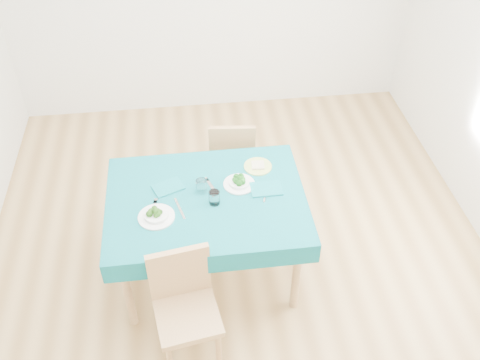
{
  "coord_description": "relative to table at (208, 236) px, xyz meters",
  "views": [
    {
      "loc": [
        -0.34,
        -2.73,
        3.29
      ],
      "look_at": [
        0.0,
        0.0,
        0.85
      ],
      "focal_mm": 40.0,
      "sensor_mm": 36.0,
      "label": 1
    }
  ],
  "objects": [
    {
      "name": "side_plate",
      "position": [
        0.4,
        0.29,
        0.38
      ],
      "size": [
        0.21,
        0.21,
        0.01
      ],
      "primitive_type": "cylinder",
      "color": "#B7CC63",
      "rests_on": "table"
    },
    {
      "name": "chair_near",
      "position": [
        -0.19,
        -0.7,
        0.11
      ],
      "size": [
        0.45,
        0.48,
        0.98
      ],
      "primitive_type": "cube",
      "rotation": [
        0.0,
        0.0,
        0.16
      ],
      "color": "#A77E4E",
      "rests_on": "ground"
    },
    {
      "name": "table",
      "position": [
        0.0,
        0.0,
        0.0
      ],
      "size": [
        1.37,
        1.04,
        0.76
      ],
      "primitive_type": "cube",
      "color": "#095A62",
      "rests_on": "ground"
    },
    {
      "name": "napkin_far",
      "position": [
        0.43,
        0.04,
        0.39
      ],
      "size": [
        0.22,
        0.15,
        0.01
      ],
      "primitive_type": "cube",
      "rotation": [
        0.0,
        0.0,
        0.01
      ],
      "color": "#0C646C",
      "rests_on": "table"
    },
    {
      "name": "knife_far",
      "position": [
        0.42,
        0.0,
        0.38
      ],
      "size": [
        0.07,
        0.18,
        0.0
      ],
      "primitive_type": "cube",
      "rotation": [
        0.0,
        0.0,
        -0.29
      ],
      "color": "silver",
      "rests_on": "table"
    },
    {
      "name": "fork_far",
      "position": [
        0.05,
        0.12,
        0.38
      ],
      "size": [
        0.08,
        0.17,
        0.0
      ],
      "primitive_type": "cube",
      "rotation": [
        0.0,
        0.0,
        0.34
      ],
      "color": "silver",
      "rests_on": "table"
    },
    {
      "name": "knife_near",
      "position": [
        -0.18,
        -0.08,
        0.38
      ],
      "size": [
        0.07,
        0.21,
        0.0
      ],
      "primitive_type": "cube",
      "rotation": [
        0.0,
        0.0,
        0.27
      ],
      "color": "silver",
      "rests_on": "table"
    },
    {
      "name": "tumbler_center",
      "position": [
        -0.02,
        0.08,
        0.43
      ],
      "size": [
        0.08,
        0.08,
        0.1
      ],
      "primitive_type": "cylinder",
      "color": "white",
      "rests_on": "table"
    },
    {
      "name": "bowl_near",
      "position": [
        -0.34,
        -0.14,
        0.42
      ],
      "size": [
        0.24,
        0.24,
        0.07
      ],
      "primitive_type": null,
      "color": "white",
      "rests_on": "table"
    },
    {
      "name": "tumbler_side",
      "position": [
        0.05,
        -0.05,
        0.43
      ],
      "size": [
        0.08,
        0.08,
        0.1
      ],
      "primitive_type": "cylinder",
      "color": "white",
      "rests_on": "table"
    },
    {
      "name": "napkin_near",
      "position": [
        -0.26,
        0.14,
        0.39
      ],
      "size": [
        0.25,
        0.21,
        0.01
      ],
      "primitive_type": "cube",
      "rotation": [
        0.0,
        0.0,
        0.39
      ],
      "color": "#0C646C",
      "rests_on": "table"
    },
    {
      "name": "room_shell",
      "position": [
        0.24,
        0.06,
        0.97
      ],
      "size": [
        4.02,
        4.52,
        2.73
      ],
      "color": "olive",
      "rests_on": "ground"
    },
    {
      "name": "fork_near",
      "position": [
        -0.36,
        -0.07,
        0.38
      ],
      "size": [
        0.06,
        0.19,
        0.0
      ],
      "primitive_type": "cube",
      "rotation": [
        0.0,
        0.0,
        -0.18
      ],
      "color": "silver",
      "rests_on": "table"
    },
    {
      "name": "chair_far",
      "position": [
        0.27,
        0.84,
        0.08
      ],
      "size": [
        0.41,
        0.44,
        0.92
      ],
      "primitive_type": "cube",
      "rotation": [
        0.0,
        0.0,
        3.05
      ],
      "color": "#A77E4E",
      "rests_on": "ground"
    },
    {
      "name": "bread_slice",
      "position": [
        0.4,
        0.29,
        0.4
      ],
      "size": [
        0.1,
        0.1,
        0.01
      ],
      "primitive_type": "cube",
      "rotation": [
        0.0,
        0.0,
        -0.07
      ],
      "color": "beige",
      "rests_on": "side_plate"
    },
    {
      "name": "bowl_far",
      "position": [
        0.24,
        0.11,
        0.41
      ],
      "size": [
        0.22,
        0.22,
        0.07
      ],
      "primitive_type": null,
      "color": "white",
      "rests_on": "table"
    }
  ]
}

